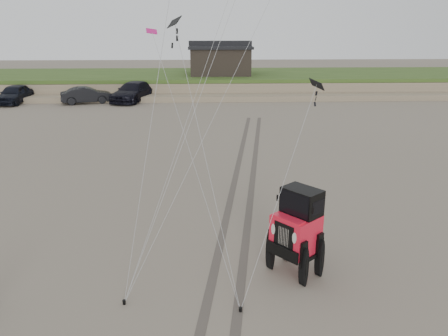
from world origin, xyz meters
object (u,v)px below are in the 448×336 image
at_px(cabin, 220,59).
at_px(jeep, 295,241).
at_px(truck_c, 133,92).
at_px(truck_b, 87,95).
at_px(truck_a, 14,94).

distance_m(cabin, jeep, 35.67).
height_order(cabin, truck_c, cabin).
xyz_separation_m(truck_b, jeep, (12.98, -28.33, 0.27)).
height_order(truck_a, truck_c, truck_c).
xyz_separation_m(cabin, truck_a, (-18.42, -6.95, -2.43)).
bearing_deg(truck_b, truck_c, -92.41).
bearing_deg(truck_b, cabin, -76.10).
height_order(cabin, jeep, cabin).
bearing_deg(cabin, truck_b, -148.95).
bearing_deg(cabin, jeep, -88.50).
xyz_separation_m(cabin, truck_b, (-12.04, -7.25, -2.52)).
xyz_separation_m(cabin, jeep, (0.93, -35.59, -2.25)).
bearing_deg(truck_b, truck_a, 70.11).
height_order(truck_b, truck_c, truck_c).
xyz_separation_m(truck_c, jeep, (9.04, -29.37, 0.14)).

